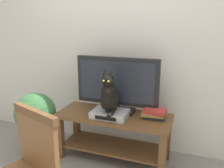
{
  "coord_description": "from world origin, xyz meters",
  "views": [
    {
      "loc": [
        0.8,
        -1.6,
        1.51
      ],
      "look_at": [
        -0.0,
        0.59,
        0.9
      ],
      "focal_mm": 37.14,
      "sensor_mm": 36.0,
      "label": 1
    }
  ],
  "objects_px": {
    "tv_stand": "(114,128)",
    "tv": "(117,84)",
    "book_stack": "(154,114)",
    "potted_plant": "(36,116)",
    "cat": "(109,96)",
    "media_box": "(110,114)"
  },
  "relations": [
    {
      "from": "cat",
      "to": "book_stack",
      "type": "height_order",
      "value": "cat"
    },
    {
      "from": "potted_plant",
      "to": "tv_stand",
      "type": "bearing_deg",
      "value": 14.15
    },
    {
      "from": "media_box",
      "to": "cat",
      "type": "xyz_separation_m",
      "value": [
        0.0,
        -0.02,
        0.21
      ]
    },
    {
      "from": "media_box",
      "to": "tv_stand",
      "type": "bearing_deg",
      "value": 82.12
    },
    {
      "from": "tv",
      "to": "potted_plant",
      "type": "distance_m",
      "value": 1.0
    },
    {
      "from": "book_stack",
      "to": "potted_plant",
      "type": "relative_size",
      "value": 0.35
    },
    {
      "from": "tv_stand",
      "to": "media_box",
      "type": "height_order",
      "value": "media_box"
    },
    {
      "from": "cat",
      "to": "potted_plant",
      "type": "relative_size",
      "value": 0.61
    },
    {
      "from": "tv_stand",
      "to": "tv",
      "type": "xyz_separation_m",
      "value": [
        0.0,
        0.1,
        0.49
      ]
    },
    {
      "from": "media_box",
      "to": "cat",
      "type": "height_order",
      "value": "cat"
    },
    {
      "from": "tv",
      "to": "book_stack",
      "type": "distance_m",
      "value": 0.52
    },
    {
      "from": "tv_stand",
      "to": "cat",
      "type": "height_order",
      "value": "cat"
    },
    {
      "from": "tv_stand",
      "to": "potted_plant",
      "type": "height_order",
      "value": "potted_plant"
    },
    {
      "from": "media_box",
      "to": "book_stack",
      "type": "bearing_deg",
      "value": 15.87
    },
    {
      "from": "book_stack",
      "to": "potted_plant",
      "type": "bearing_deg",
      "value": -168.52
    },
    {
      "from": "tv_stand",
      "to": "tv",
      "type": "distance_m",
      "value": 0.5
    },
    {
      "from": "tv_stand",
      "to": "tv",
      "type": "height_order",
      "value": "tv"
    },
    {
      "from": "tv_stand",
      "to": "media_box",
      "type": "distance_m",
      "value": 0.22
    },
    {
      "from": "tv",
      "to": "cat",
      "type": "distance_m",
      "value": 0.22
    },
    {
      "from": "book_stack",
      "to": "tv",
      "type": "bearing_deg",
      "value": 172.64
    },
    {
      "from": "tv_stand",
      "to": "media_box",
      "type": "relative_size",
      "value": 3.31
    },
    {
      "from": "tv",
      "to": "media_box",
      "type": "xyz_separation_m",
      "value": [
        -0.01,
        -0.18,
        -0.29
      ]
    }
  ]
}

